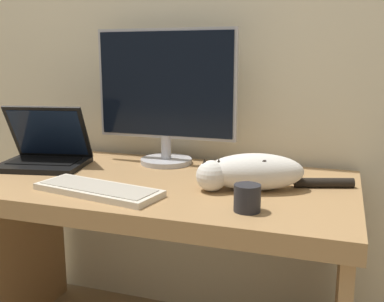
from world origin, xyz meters
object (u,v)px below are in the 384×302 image
Objects in this scene: laptop at (45,154)px; cat at (251,172)px; external_keyboard at (98,190)px; monitor at (166,94)px; coffee_mug at (247,198)px.

laptop is 0.84m from cat.
monitor is at bearing 93.92° from external_keyboard.
cat is 0.21m from coffee_mug.
laptop is 0.46m from external_keyboard.
cat is (0.45, 0.19, 0.05)m from external_keyboard.
laptop is at bearing 156.98° from external_keyboard.
monitor is 0.52m from cat.
coffee_mug is at bearing -28.68° from laptop.
cat is 6.37× the size of coffee_mug.
laptop is 0.91m from coffee_mug.
laptop is 0.74× the size of cat.
coffee_mug is at bearing 8.40° from external_keyboard.
monitor is 7.49× the size of coffee_mug.
monitor is 1.31× the size of external_keyboard.
laptop is at bearing 162.50° from coffee_mug.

